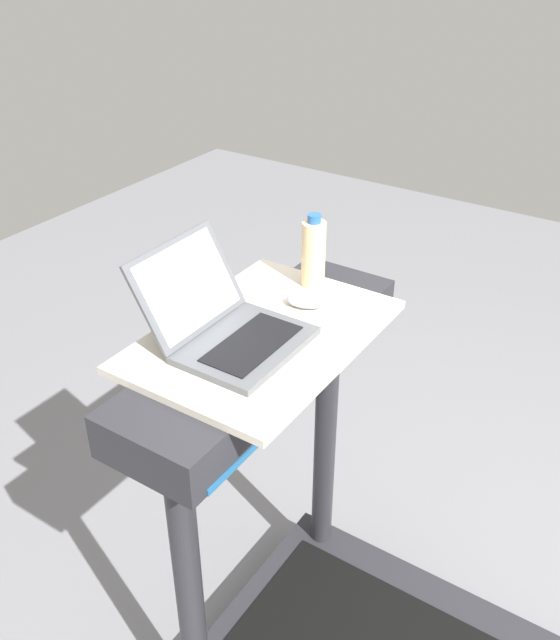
# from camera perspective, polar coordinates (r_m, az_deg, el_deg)

# --- Properties ---
(desk_board) EXTENTS (0.65, 0.45, 0.02)m
(desk_board) POSITION_cam_1_polar(r_m,az_deg,el_deg) (1.70, -1.41, -1.25)
(desk_board) COLOR beige
(desk_board) RESTS_ON treadmill_base
(laptop) EXTENTS (0.30, 0.34, 0.22)m
(laptop) POSITION_cam_1_polar(r_m,az_deg,el_deg) (1.63, -4.35, -0.42)
(laptop) COLOR #515459
(laptop) RESTS_ON desk_board
(computer_mouse) EXTENTS (0.08, 0.11, 0.03)m
(computer_mouse) POSITION_cam_1_polar(r_m,az_deg,el_deg) (1.79, 2.09, 1.60)
(computer_mouse) COLOR #B2B2B7
(computer_mouse) RESTS_ON desk_board
(water_bottle) EXTENTS (0.06, 0.06, 0.20)m
(water_bottle) POSITION_cam_1_polar(r_m,az_deg,el_deg) (1.86, 2.74, 5.49)
(water_bottle) COLOR beige
(water_bottle) RESTS_ON desk_board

